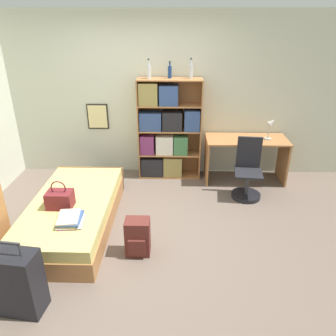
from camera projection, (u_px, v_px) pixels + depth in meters
The scene contains 14 objects.
ground_plane at pixel (132, 226), 4.26m from camera, with size 14.00×14.00×0.00m, color #66564C.
wall_back at pixel (142, 97), 5.30m from camera, with size 10.00×0.09×2.60m.
bed at pixel (73, 212), 4.22m from camera, with size 1.00×2.02×0.38m.
handbag at pixel (60, 199), 3.93m from camera, with size 0.30×0.22×0.35m.
book_stack_on_bed at pixel (70, 219), 3.66m from camera, with size 0.31×0.35×0.08m.
suitcase at pixel (14, 282), 2.93m from camera, with size 0.52×0.31×0.77m.
bookcase at pixel (165, 132), 5.31m from camera, with size 1.01×0.33×1.63m.
bottle_green at pixel (149, 71), 4.90m from camera, with size 0.06×0.06×0.29m.
bottle_brown at pixel (170, 72), 4.95m from camera, with size 0.06×0.06×0.25m.
bottle_clear at pixel (191, 70), 4.93m from camera, with size 0.06×0.06×0.30m.
desk at pixel (246, 151), 5.27m from camera, with size 1.28×0.59×0.72m.
desk_lamp at pixel (271, 125), 5.07m from camera, with size 0.16×0.12×0.35m.
desk_chair at pixel (247, 178), 4.87m from camera, with size 0.43×0.43×0.90m.
backpack at pixel (138, 237), 3.70m from camera, with size 0.28×0.24×0.44m.
Camera 1 is at (0.56, -3.53, 2.49)m, focal length 35.00 mm.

